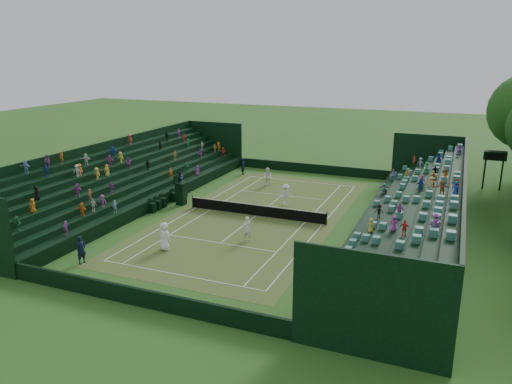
{
  "coord_description": "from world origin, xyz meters",
  "views": [
    {
      "loc": [
        14.49,
        -35.12,
        12.74
      ],
      "look_at": [
        0.0,
        0.0,
        2.0
      ],
      "focal_mm": 35.0,
      "sensor_mm": 36.0,
      "label": 1
    }
  ],
  "objects_px": {
    "tennis_net": "(256,210)",
    "player_far_west": "(268,177)",
    "umpire_chair": "(181,191)",
    "player_near_east": "(247,229)",
    "player_far_east": "(286,195)",
    "player_near_west": "(164,236)"
  },
  "relations": [
    {
      "from": "tennis_net",
      "to": "umpire_chair",
      "type": "height_order",
      "value": "umpire_chair"
    },
    {
      "from": "tennis_net",
      "to": "player_near_east",
      "type": "height_order",
      "value": "player_near_east"
    },
    {
      "from": "player_near_west",
      "to": "player_far_east",
      "type": "xyz_separation_m",
      "value": [
        4.08,
        12.65,
        -0.05
      ]
    },
    {
      "from": "tennis_net",
      "to": "umpire_chair",
      "type": "distance_m",
      "value": 7.21
    },
    {
      "from": "tennis_net",
      "to": "player_near_west",
      "type": "distance_m",
      "value": 9.37
    },
    {
      "from": "umpire_chair",
      "to": "player_far_east",
      "type": "distance_m",
      "value": 9.01
    },
    {
      "from": "player_far_west",
      "to": "player_far_east",
      "type": "height_order",
      "value": "player_far_west"
    },
    {
      "from": "player_near_east",
      "to": "tennis_net",
      "type": "bearing_deg",
      "value": -89.8
    },
    {
      "from": "player_far_west",
      "to": "player_far_east",
      "type": "xyz_separation_m",
      "value": [
        3.64,
        -5.19,
        -0.0
      ]
    },
    {
      "from": "tennis_net",
      "to": "player_near_west",
      "type": "bearing_deg",
      "value": -107.88
    },
    {
      "from": "player_near_east",
      "to": "player_far_east",
      "type": "xyz_separation_m",
      "value": [
        -0.29,
        8.98,
        0.03
      ]
    },
    {
      "from": "tennis_net",
      "to": "umpire_chair",
      "type": "relative_size",
      "value": 4.04
    },
    {
      "from": "tennis_net",
      "to": "player_near_west",
      "type": "relative_size",
      "value": 6.02
    },
    {
      "from": "player_near_west",
      "to": "player_far_east",
      "type": "height_order",
      "value": "player_near_west"
    },
    {
      "from": "tennis_net",
      "to": "player_far_west",
      "type": "xyz_separation_m",
      "value": [
        -2.43,
        8.93,
        0.4
      ]
    },
    {
      "from": "tennis_net",
      "to": "player_near_east",
      "type": "distance_m",
      "value": 5.46
    },
    {
      "from": "umpire_chair",
      "to": "player_far_east",
      "type": "bearing_deg",
      "value": 21.55
    },
    {
      "from": "tennis_net",
      "to": "player_far_west",
      "type": "relative_size",
      "value": 6.31
    },
    {
      "from": "player_near_east",
      "to": "player_far_east",
      "type": "distance_m",
      "value": 8.98
    },
    {
      "from": "tennis_net",
      "to": "umpire_chair",
      "type": "xyz_separation_m",
      "value": [
        -7.16,
        0.43,
        0.71
      ]
    },
    {
      "from": "umpire_chair",
      "to": "tennis_net",
      "type": "bearing_deg",
      "value": -3.47
    },
    {
      "from": "tennis_net",
      "to": "player_near_west",
      "type": "height_order",
      "value": "player_near_west"
    }
  ]
}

